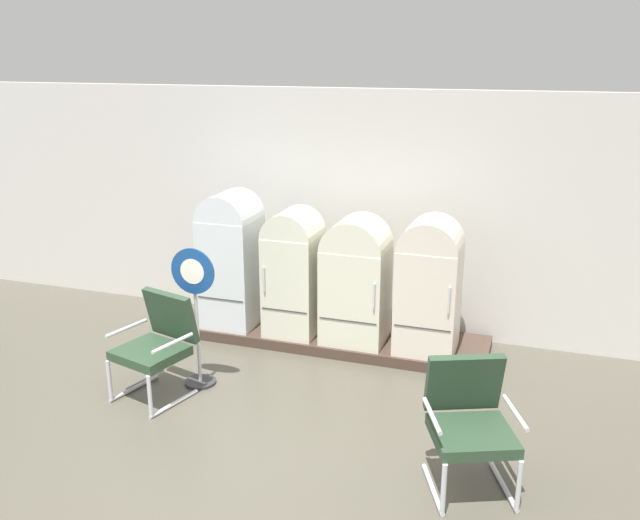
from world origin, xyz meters
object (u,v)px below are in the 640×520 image
at_px(refrigerator_0, 231,255).
at_px(armchair_right, 469,418).
at_px(armchair_left, 158,340).
at_px(refrigerator_2, 356,277).
at_px(refrigerator_3, 429,282).
at_px(refrigerator_1, 293,268).
at_px(sign_stand, 196,319).

relative_size(refrigerator_0, armchair_right, 1.57).
bearing_deg(refrigerator_0, armchair_left, -90.55).
height_order(refrigerator_2, refrigerator_3, refrigerator_3).
bearing_deg(armchair_left, refrigerator_1, 63.55).
relative_size(refrigerator_2, armchair_left, 1.40).
xyz_separation_m(refrigerator_0, armchair_left, (-0.02, -1.64, -0.41)).
xyz_separation_m(refrigerator_0, armchair_right, (3.05, -2.14, -0.41)).
bearing_deg(refrigerator_2, armchair_left, -133.61).
bearing_deg(refrigerator_2, refrigerator_1, -179.67).
relative_size(refrigerator_2, armchair_right, 1.40).
height_order(armchair_right, sign_stand, sign_stand).
relative_size(armchair_left, armchair_right, 1.00).
xyz_separation_m(refrigerator_2, armchair_left, (-1.55, -1.63, -0.30)).
distance_m(refrigerator_0, armchair_left, 1.69).
bearing_deg(refrigerator_3, refrigerator_0, 179.85).
distance_m(refrigerator_0, refrigerator_2, 1.54).
bearing_deg(armchair_right, sign_stand, 164.00).
xyz_separation_m(armchair_left, armchair_right, (3.06, -0.50, 0.00)).
height_order(refrigerator_0, refrigerator_2, refrigerator_0).
height_order(refrigerator_3, armchair_left, refrigerator_3).
distance_m(armchair_left, armchair_right, 3.10).
bearing_deg(refrigerator_1, sign_stand, -112.14).
xyz_separation_m(refrigerator_1, refrigerator_2, (0.74, 0.00, -0.03)).
bearing_deg(refrigerator_3, armchair_right, -71.97).
xyz_separation_m(refrigerator_2, sign_stand, (-1.28, -1.33, -0.15)).
bearing_deg(refrigerator_3, armchair_left, -145.39).
bearing_deg(armchair_right, refrigerator_0, 144.90).
xyz_separation_m(refrigerator_1, sign_stand, (-0.54, -1.33, -0.18)).
height_order(refrigerator_1, refrigerator_3, refrigerator_3).
bearing_deg(refrigerator_3, refrigerator_2, -179.73).
height_order(refrigerator_1, refrigerator_2, refrigerator_1).
relative_size(refrigerator_1, refrigerator_3, 0.98).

